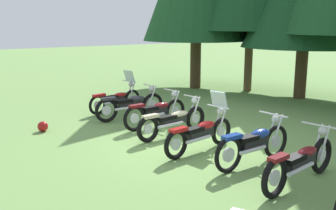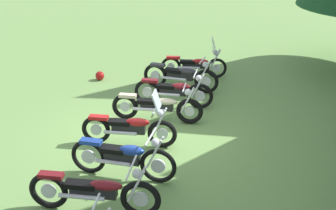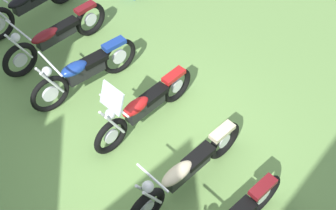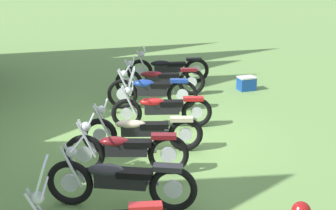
{
  "view_description": "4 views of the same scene",
  "coord_description": "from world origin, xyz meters",
  "px_view_note": "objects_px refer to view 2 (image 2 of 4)",
  "views": [
    {
      "loc": [
        7.11,
        -5.95,
        2.92
      ],
      "look_at": [
        -0.87,
        0.0,
        0.83
      ],
      "focal_mm": 41.6,
      "sensor_mm": 36.0,
      "label": 1
    },
    {
      "loc": [
        9.09,
        2.9,
        4.91
      ],
      "look_at": [
        -0.64,
        0.38,
        0.53
      ],
      "focal_mm": 47.09,
      "sensor_mm": 36.0,
      "label": 2
    },
    {
      "loc": [
        -3.35,
        2.61,
        6.07
      ],
      "look_at": [
        0.15,
        -0.3,
        0.83
      ],
      "focal_mm": 47.75,
      "sensor_mm": 36.0,
      "label": 3
    },
    {
      "loc": [
        -10.07,
        -1.0,
        3.88
      ],
      "look_at": [
        -0.65,
        -0.42,
        0.93
      ],
      "focal_mm": 55.12,
      "sensor_mm": 36.0,
      "label": 4
    }
  ],
  "objects_px": {
    "motorcycle_0": "(195,64)",
    "motorcycle_3": "(157,106)",
    "motorcycle_6": "(94,191)",
    "motorcycle_2": "(174,91)",
    "dropped_helmet": "(100,76)",
    "motorcycle_4": "(130,127)",
    "motorcycle_1": "(181,76)",
    "motorcycle_5": "(123,157)"
  },
  "relations": [
    {
      "from": "motorcycle_0",
      "to": "motorcycle_3",
      "type": "distance_m",
      "value": 3.53
    },
    {
      "from": "motorcycle_3",
      "to": "motorcycle_6",
      "type": "bearing_deg",
      "value": -95.51
    },
    {
      "from": "motorcycle_2",
      "to": "motorcycle_0",
      "type": "bearing_deg",
      "value": 84.83
    },
    {
      "from": "dropped_helmet",
      "to": "motorcycle_3",
      "type": "bearing_deg",
      "value": 46.51
    },
    {
      "from": "motorcycle_2",
      "to": "dropped_helmet",
      "type": "distance_m",
      "value": 3.16
    },
    {
      "from": "motorcycle_0",
      "to": "motorcycle_6",
      "type": "relative_size",
      "value": 0.89
    },
    {
      "from": "motorcycle_4",
      "to": "motorcycle_6",
      "type": "xyz_separation_m",
      "value": [
        2.52,
        0.21,
        -0.01
      ]
    },
    {
      "from": "motorcycle_0",
      "to": "motorcycle_1",
      "type": "relative_size",
      "value": 0.91
    },
    {
      "from": "motorcycle_4",
      "to": "dropped_helmet",
      "type": "height_order",
      "value": "motorcycle_4"
    },
    {
      "from": "dropped_helmet",
      "to": "motorcycle_4",
      "type": "bearing_deg",
      "value": 31.46
    },
    {
      "from": "motorcycle_2",
      "to": "motorcycle_3",
      "type": "bearing_deg",
      "value": -102.41
    },
    {
      "from": "motorcycle_0",
      "to": "motorcycle_1",
      "type": "height_order",
      "value": "motorcycle_0"
    },
    {
      "from": "motorcycle_2",
      "to": "motorcycle_6",
      "type": "relative_size",
      "value": 0.92
    },
    {
      "from": "motorcycle_1",
      "to": "motorcycle_4",
      "type": "xyz_separation_m",
      "value": [
        3.66,
        -0.34,
        -0.01
      ]
    },
    {
      "from": "motorcycle_1",
      "to": "motorcycle_6",
      "type": "xyz_separation_m",
      "value": [
        6.18,
        -0.13,
        -0.02
      ]
    },
    {
      "from": "motorcycle_1",
      "to": "motorcycle_6",
      "type": "height_order",
      "value": "motorcycle_1"
    },
    {
      "from": "motorcycle_1",
      "to": "motorcycle_5",
      "type": "relative_size",
      "value": 1.06
    },
    {
      "from": "motorcycle_2",
      "to": "motorcycle_5",
      "type": "distance_m",
      "value": 3.74
    },
    {
      "from": "motorcycle_2",
      "to": "motorcycle_6",
      "type": "xyz_separation_m",
      "value": [
        4.94,
        -0.22,
        -0.01
      ]
    },
    {
      "from": "motorcycle_0",
      "to": "motorcycle_5",
      "type": "xyz_separation_m",
      "value": [
        6.21,
        -0.21,
        0.04
      ]
    },
    {
      "from": "motorcycle_0",
      "to": "motorcycle_4",
      "type": "height_order",
      "value": "motorcycle_4"
    },
    {
      "from": "motorcycle_2",
      "to": "dropped_helmet",
      "type": "relative_size",
      "value": 7.67
    },
    {
      "from": "motorcycle_4",
      "to": "motorcycle_5",
      "type": "height_order",
      "value": "motorcycle_4"
    },
    {
      "from": "motorcycle_6",
      "to": "motorcycle_2",
      "type": "bearing_deg",
      "value": 81.39
    },
    {
      "from": "motorcycle_0",
      "to": "motorcycle_6",
      "type": "xyz_separation_m",
      "value": [
        7.41,
        -0.31,
        0.0
      ]
    },
    {
      "from": "motorcycle_2",
      "to": "motorcycle_4",
      "type": "relative_size",
      "value": 0.99
    },
    {
      "from": "motorcycle_4",
      "to": "motorcycle_6",
      "type": "bearing_deg",
      "value": -91.73
    },
    {
      "from": "motorcycle_6",
      "to": "dropped_helmet",
      "type": "xyz_separation_m",
      "value": [
        -6.38,
        -2.57,
        -0.3
      ]
    },
    {
      "from": "motorcycle_1",
      "to": "motorcycle_2",
      "type": "xyz_separation_m",
      "value": [
        1.24,
        0.09,
        -0.01
      ]
    },
    {
      "from": "motorcycle_1",
      "to": "motorcycle_2",
      "type": "relative_size",
      "value": 1.06
    },
    {
      "from": "motorcycle_2",
      "to": "motorcycle_3",
      "type": "distance_m",
      "value": 1.05
    },
    {
      "from": "motorcycle_1",
      "to": "motorcycle_0",
      "type": "bearing_deg",
      "value": 85.81
    },
    {
      "from": "motorcycle_4",
      "to": "motorcycle_3",
      "type": "bearing_deg",
      "value": 73.05
    },
    {
      "from": "motorcycle_5",
      "to": "motorcycle_2",
      "type": "bearing_deg",
      "value": 87.84
    },
    {
      "from": "motorcycle_4",
      "to": "motorcycle_0",
      "type": "bearing_deg",
      "value": 77.5
    },
    {
      "from": "motorcycle_6",
      "to": "motorcycle_0",
      "type": "bearing_deg",
      "value": 81.53
    },
    {
      "from": "motorcycle_6",
      "to": "motorcycle_3",
      "type": "bearing_deg",
      "value": 83.23
    },
    {
      "from": "motorcycle_0",
      "to": "motorcycle_4",
      "type": "bearing_deg",
      "value": -105.33
    },
    {
      "from": "motorcycle_2",
      "to": "motorcycle_3",
      "type": "xyz_separation_m",
      "value": [
        1.04,
        -0.17,
        -0.03
      ]
    },
    {
      "from": "motorcycle_2",
      "to": "motorcycle_4",
      "type": "height_order",
      "value": "motorcycle_4"
    },
    {
      "from": "motorcycle_5",
      "to": "motorcycle_4",
      "type": "bearing_deg",
      "value": 102.89
    },
    {
      "from": "motorcycle_2",
      "to": "motorcycle_5",
      "type": "relative_size",
      "value": 0.99
    }
  ]
}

